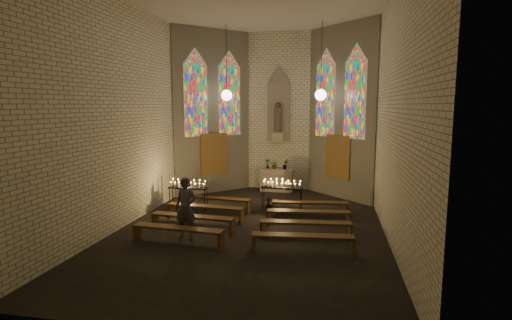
{
  "coord_description": "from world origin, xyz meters",
  "views": [
    {
      "loc": [
        2.38,
        -11.88,
        3.81
      ],
      "look_at": [
        -0.16,
        1.38,
        1.94
      ],
      "focal_mm": 28.0,
      "sensor_mm": 36.0,
      "label": 1
    }
  ],
  "objects_px": {
    "votive_stand_left": "(188,186)",
    "votive_stand_right": "(282,186)",
    "altar": "(277,180)",
    "aisle_flower_pot": "(269,204)",
    "visitor": "(186,208)"
  },
  "relations": [
    {
      "from": "votive_stand_right",
      "to": "aisle_flower_pot",
      "type": "bearing_deg",
      "value": -173.27
    },
    {
      "from": "altar",
      "to": "votive_stand_left",
      "type": "height_order",
      "value": "votive_stand_left"
    },
    {
      "from": "votive_stand_left",
      "to": "votive_stand_right",
      "type": "bearing_deg",
      "value": 11.11
    },
    {
      "from": "aisle_flower_pot",
      "to": "visitor",
      "type": "height_order",
      "value": "visitor"
    },
    {
      "from": "aisle_flower_pot",
      "to": "visitor",
      "type": "bearing_deg",
      "value": -118.2
    },
    {
      "from": "altar",
      "to": "votive_stand_left",
      "type": "xyz_separation_m",
      "value": [
        -2.71,
        -3.85,
        0.41
      ]
    },
    {
      "from": "aisle_flower_pot",
      "to": "votive_stand_left",
      "type": "relative_size",
      "value": 0.32
    },
    {
      "from": "votive_stand_left",
      "to": "visitor",
      "type": "relative_size",
      "value": 0.82
    },
    {
      "from": "altar",
      "to": "votive_stand_right",
      "type": "xyz_separation_m",
      "value": [
        0.65,
        -3.34,
        0.43
      ]
    },
    {
      "from": "aisle_flower_pot",
      "to": "votive_stand_right",
      "type": "bearing_deg",
      "value": 2.88
    },
    {
      "from": "aisle_flower_pot",
      "to": "visitor",
      "type": "distance_m",
      "value": 3.96
    },
    {
      "from": "altar",
      "to": "aisle_flower_pot",
      "type": "xyz_separation_m",
      "value": [
        0.17,
        -3.36,
        -0.27
      ]
    },
    {
      "from": "votive_stand_left",
      "to": "votive_stand_right",
      "type": "xyz_separation_m",
      "value": [
        3.36,
        0.51,
        0.03
      ]
    },
    {
      "from": "visitor",
      "to": "altar",
      "type": "bearing_deg",
      "value": 79.96
    },
    {
      "from": "votive_stand_left",
      "to": "aisle_flower_pot",
      "type": "bearing_deg",
      "value": 12.06
    }
  ]
}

